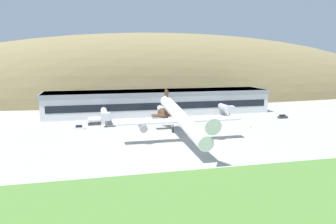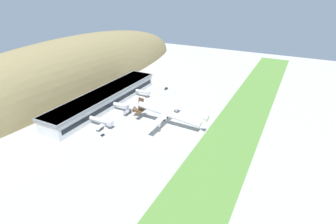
{
  "view_description": "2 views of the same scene",
  "coord_description": "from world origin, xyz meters",
  "px_view_note": "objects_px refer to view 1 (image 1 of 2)",
  "views": [
    {
      "loc": [
        -33.18,
        -98.39,
        25.28
      ],
      "look_at": [
        -9.94,
        -2.82,
        9.21
      ],
      "focal_mm": 35.0,
      "sensor_mm": 36.0,
      "label": 1
    },
    {
      "loc": [
        -135.63,
        -71.67,
        80.27
      ],
      "look_at": [
        -6.83,
        -5.41,
        8.98
      ],
      "focal_mm": 28.0,
      "sensor_mm": 36.0,
      "label": 2
    }
  ],
  "objects_px": {
    "terminal_building": "(159,101)",
    "cargo_airplane": "(181,118)",
    "jetway_0": "(105,114)",
    "service_car_1": "(283,117)",
    "fuel_truck": "(160,119)",
    "jetway_1": "(163,110)",
    "jetway_2": "(226,108)",
    "traffic_cone_0": "(251,127)",
    "box_truck": "(97,121)",
    "service_car_0": "(79,128)"
  },
  "relations": [
    {
      "from": "fuel_truck",
      "to": "box_truck",
      "type": "relative_size",
      "value": 0.87
    },
    {
      "from": "service_car_1",
      "to": "box_truck",
      "type": "relative_size",
      "value": 0.57
    },
    {
      "from": "jetway_1",
      "to": "traffic_cone_0",
      "type": "height_order",
      "value": "jetway_1"
    },
    {
      "from": "cargo_airplane",
      "to": "service_car_0",
      "type": "height_order",
      "value": "cargo_airplane"
    },
    {
      "from": "terminal_building",
      "to": "box_truck",
      "type": "distance_m",
      "value": 35.04
    },
    {
      "from": "terminal_building",
      "to": "service_car_1",
      "type": "xyz_separation_m",
      "value": [
        49.12,
        -24.25,
        -5.45
      ]
    },
    {
      "from": "jetway_1",
      "to": "traffic_cone_0",
      "type": "distance_m",
      "value": 36.32
    },
    {
      "from": "cargo_airplane",
      "to": "traffic_cone_0",
      "type": "bearing_deg",
      "value": 25.16
    },
    {
      "from": "jetway_1",
      "to": "service_car_1",
      "type": "relative_size",
      "value": 2.83
    },
    {
      "from": "cargo_airplane",
      "to": "service_car_0",
      "type": "bearing_deg",
      "value": 139.47
    },
    {
      "from": "jetway_1",
      "to": "fuel_truck",
      "type": "bearing_deg",
      "value": -113.52
    },
    {
      "from": "terminal_building",
      "to": "service_car_0",
      "type": "relative_size",
      "value": 24.78
    },
    {
      "from": "jetway_1",
      "to": "service_car_1",
      "type": "xyz_separation_m",
      "value": [
        50.6,
        -8.5,
        -3.32
      ]
    },
    {
      "from": "cargo_airplane",
      "to": "service_car_1",
      "type": "bearing_deg",
      "value": 28.15
    },
    {
      "from": "cargo_airplane",
      "to": "traffic_cone_0",
      "type": "xyz_separation_m",
      "value": [
        31.19,
        14.65,
        -7.1
      ]
    },
    {
      "from": "jetway_0",
      "to": "service_car_0",
      "type": "height_order",
      "value": "jetway_0"
    },
    {
      "from": "box_truck",
      "to": "fuel_truck",
      "type": "bearing_deg",
      "value": -6.14
    },
    {
      "from": "box_truck",
      "to": "traffic_cone_0",
      "type": "relative_size",
      "value": 12.66
    },
    {
      "from": "jetway_2",
      "to": "jetway_0",
      "type": "bearing_deg",
      "value": -176.95
    },
    {
      "from": "terminal_building",
      "to": "service_car_1",
      "type": "height_order",
      "value": "terminal_building"
    },
    {
      "from": "box_truck",
      "to": "traffic_cone_0",
      "type": "distance_m",
      "value": 58.35
    },
    {
      "from": "jetway_1",
      "to": "cargo_airplane",
      "type": "height_order",
      "value": "cargo_airplane"
    },
    {
      "from": "jetway_1",
      "to": "cargo_airplane",
      "type": "xyz_separation_m",
      "value": [
        -2.91,
        -37.13,
        3.39
      ]
    },
    {
      "from": "terminal_building",
      "to": "jetway_2",
      "type": "distance_m",
      "value": 31.18
    },
    {
      "from": "jetway_2",
      "to": "traffic_cone_0",
      "type": "distance_m",
      "value": 22.8
    },
    {
      "from": "service_car_1",
      "to": "box_truck",
      "type": "distance_m",
      "value": 77.8
    },
    {
      "from": "jetway_1",
      "to": "service_car_0",
      "type": "xyz_separation_m",
      "value": [
        -33.59,
        -10.9,
        -3.37
      ]
    },
    {
      "from": "service_car_1",
      "to": "box_truck",
      "type": "xyz_separation_m",
      "value": [
        -77.67,
        4.46,
        0.85
      ]
    },
    {
      "from": "traffic_cone_0",
      "to": "jetway_2",
      "type": "bearing_deg",
      "value": 89.89
    },
    {
      "from": "jetway_0",
      "to": "traffic_cone_0",
      "type": "distance_m",
      "value": 56.01
    },
    {
      "from": "terminal_building",
      "to": "jetway_0",
      "type": "height_order",
      "value": "terminal_building"
    },
    {
      "from": "terminal_building",
      "to": "jetway_1",
      "type": "xyz_separation_m",
      "value": [
        -1.49,
        -15.74,
        -2.13
      ]
    },
    {
      "from": "jetway_2",
      "to": "fuel_truck",
      "type": "height_order",
      "value": "jetway_2"
    },
    {
      "from": "service_car_1",
      "to": "jetway_2",
      "type": "bearing_deg",
      "value": 159.08
    },
    {
      "from": "fuel_truck",
      "to": "jetway_1",
      "type": "bearing_deg",
      "value": 66.48
    },
    {
      "from": "jetway_0",
      "to": "service_car_1",
      "type": "bearing_deg",
      "value": -4.39
    },
    {
      "from": "box_truck",
      "to": "jetway_1",
      "type": "bearing_deg",
      "value": 8.49
    },
    {
      "from": "terminal_building",
      "to": "cargo_airplane",
      "type": "height_order",
      "value": "cargo_airplane"
    },
    {
      "from": "jetway_0",
      "to": "traffic_cone_0",
      "type": "relative_size",
      "value": 29.45
    },
    {
      "from": "jetway_1",
      "to": "cargo_airplane",
      "type": "bearing_deg",
      "value": -94.48
    },
    {
      "from": "jetway_1",
      "to": "jetway_0",
      "type": "bearing_deg",
      "value": -173.41
    },
    {
      "from": "traffic_cone_0",
      "to": "service_car_0",
      "type": "bearing_deg",
      "value": 169.4
    },
    {
      "from": "fuel_truck",
      "to": "terminal_building",
      "type": "bearing_deg",
      "value": 78.94
    },
    {
      "from": "jetway_1",
      "to": "service_car_0",
      "type": "distance_m",
      "value": 35.48
    },
    {
      "from": "jetway_0",
      "to": "cargo_airplane",
      "type": "relative_size",
      "value": 0.33
    },
    {
      "from": "service_car_1",
      "to": "fuel_truck",
      "type": "height_order",
      "value": "fuel_truck"
    },
    {
      "from": "jetway_0",
      "to": "service_car_1",
      "type": "relative_size",
      "value": 4.09
    },
    {
      "from": "service_car_1",
      "to": "jetway_0",
      "type": "bearing_deg",
      "value": 175.61
    },
    {
      "from": "jetway_0",
      "to": "fuel_truck",
      "type": "height_order",
      "value": "jetway_0"
    },
    {
      "from": "fuel_truck",
      "to": "box_truck",
      "type": "xyz_separation_m",
      "value": [
        -24.17,
        2.6,
        -0.02
      ]
    }
  ]
}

